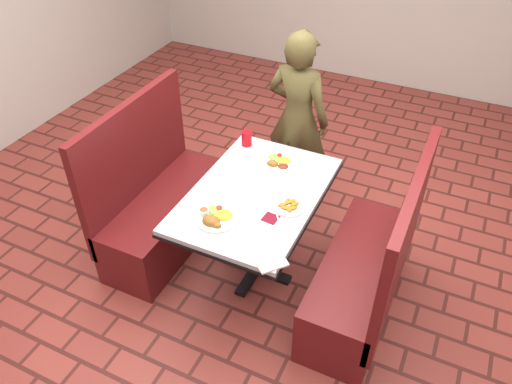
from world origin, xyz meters
TOP-DOWN VIEW (x-y plane):
  - room at (0.00, 0.00)m, footprint 7.00×7.04m
  - dining_table at (0.00, 0.00)m, footprint 0.81×1.21m
  - booth_bench_left at (-0.80, 0.00)m, footprint 0.47×1.20m
  - booth_bench_right at (0.80, 0.00)m, footprint 0.47×1.20m
  - diner_person at (-0.11, 1.03)m, footprint 0.57×0.41m
  - near_dinner_plate at (-0.11, -0.35)m, footprint 0.27×0.27m
  - far_dinner_plate at (0.01, 0.36)m, footprint 0.25×0.25m
  - plantain_plate at (0.26, -0.05)m, footprint 0.20×0.20m
  - maroon_napkin at (0.19, -0.20)m, footprint 0.10×0.10m
  - spoon_utensil at (0.25, -0.20)m, footprint 0.08×0.10m
  - red_tumbler at (-0.30, 0.48)m, footprint 0.07×0.07m
  - paper_napkin at (0.31, -0.50)m, footprint 0.28×0.27m
  - knife_utensil at (-0.05, -0.33)m, footprint 0.05×0.17m
  - fork_utensil at (-0.11, -0.40)m, footprint 0.09×0.12m
  - lettuce_shreds at (0.04, 0.06)m, footprint 0.28×0.32m

SIDE VIEW (x-z plane):
  - booth_bench_left at x=-0.80m, z-range -0.26..0.92m
  - booth_bench_right at x=0.80m, z-range -0.26..0.92m
  - dining_table at x=0.00m, z-range 0.28..1.03m
  - diner_person at x=-0.11m, z-range 0.00..1.47m
  - lettuce_shreds at x=0.04m, z-range 0.75..0.75m
  - maroon_napkin at x=0.19m, z-range 0.75..0.75m
  - spoon_utensil at x=0.25m, z-range 0.75..0.76m
  - paper_napkin at x=0.31m, z-range 0.75..0.76m
  - fork_utensil at x=-0.11m, z-range 0.76..0.76m
  - knife_utensil at x=-0.05m, z-range 0.76..0.76m
  - plantain_plate at x=0.26m, z-range 0.75..0.78m
  - far_dinner_plate at x=0.01m, z-range 0.74..0.80m
  - near_dinner_plate at x=-0.11m, z-range 0.74..0.82m
  - red_tumbler at x=-0.30m, z-range 0.75..0.86m
  - room at x=0.00m, z-range 0.50..3.32m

